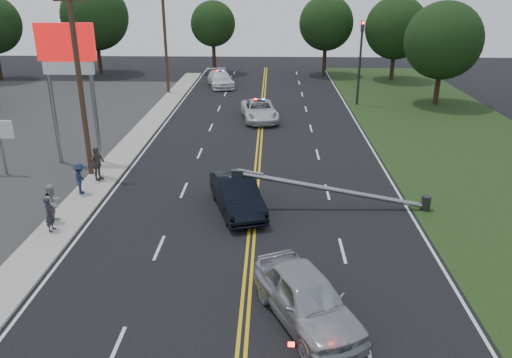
{
  "coord_description": "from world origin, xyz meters",
  "views": [
    {
      "loc": [
        0.8,
        -13.62,
        10.02
      ],
      "look_at": [
        0.12,
        7.42,
        1.7
      ],
      "focal_mm": 35.0,
      "sensor_mm": 36.0,
      "label": 1
    }
  ],
  "objects_px": {
    "pylon_sign": "(68,61)",
    "bystander_c": "(80,179)",
    "crashed_sedan": "(237,194)",
    "traffic_signal": "(360,56)",
    "bystander_b": "(53,203)",
    "bystander_d": "(97,164)",
    "utility_pole_far": "(165,39)",
    "emergency_b": "(220,79)",
    "bystander_a": "(50,214)",
    "utility_pole_mid": "(80,84)",
    "waiting_sedan": "(307,298)",
    "fallen_streetlight": "(343,191)",
    "emergency_a": "(259,111)"
  },
  "relations": [
    {
      "from": "utility_pole_mid",
      "to": "bystander_d",
      "type": "relative_size",
      "value": 5.44
    },
    {
      "from": "pylon_sign",
      "to": "waiting_sedan",
      "type": "distance_m",
      "value": 19.78
    },
    {
      "from": "waiting_sedan",
      "to": "emergency_b",
      "type": "height_order",
      "value": "waiting_sedan"
    },
    {
      "from": "emergency_a",
      "to": "bystander_a",
      "type": "relative_size",
      "value": 3.52
    },
    {
      "from": "crashed_sedan",
      "to": "traffic_signal",
      "type": "bearing_deg",
      "value": 50.52
    },
    {
      "from": "utility_pole_mid",
      "to": "crashed_sedan",
      "type": "xyz_separation_m",
      "value": [
        8.42,
        -4.32,
        -4.27
      ]
    },
    {
      "from": "crashed_sedan",
      "to": "bystander_a",
      "type": "bearing_deg",
      "value": -179.31
    },
    {
      "from": "fallen_streetlight",
      "to": "utility_pole_far",
      "type": "xyz_separation_m",
      "value": [
        -13.39,
        26.0,
        4.17
      ]
    },
    {
      "from": "emergency_a",
      "to": "bystander_d",
      "type": "xyz_separation_m",
      "value": [
        -8.32,
        -13.26,
        0.29
      ]
    },
    {
      "from": "utility_pole_far",
      "to": "crashed_sedan",
      "type": "height_order",
      "value": "utility_pole_far"
    },
    {
      "from": "emergency_b",
      "to": "bystander_a",
      "type": "bearing_deg",
      "value": -111.26
    },
    {
      "from": "crashed_sedan",
      "to": "bystander_c",
      "type": "distance_m",
      "value": 8.07
    },
    {
      "from": "utility_pole_mid",
      "to": "emergency_a",
      "type": "distance_m",
      "value": 15.87
    },
    {
      "from": "utility_pole_far",
      "to": "bystander_a",
      "type": "height_order",
      "value": "utility_pole_far"
    },
    {
      "from": "utility_pole_far",
      "to": "waiting_sedan",
      "type": "relative_size",
      "value": 2.03
    },
    {
      "from": "pylon_sign",
      "to": "bystander_c",
      "type": "relative_size",
      "value": 5.04
    },
    {
      "from": "bystander_b",
      "to": "bystander_d",
      "type": "xyz_separation_m",
      "value": [
        0.27,
        5.02,
        0.04
      ]
    },
    {
      "from": "crashed_sedan",
      "to": "pylon_sign",
      "type": "bearing_deg",
      "value": 129.61
    },
    {
      "from": "bystander_a",
      "to": "bystander_c",
      "type": "distance_m",
      "value": 4.04
    },
    {
      "from": "emergency_a",
      "to": "bystander_a",
      "type": "xyz_separation_m",
      "value": [
        -8.39,
        -19.16,
        0.14
      ]
    },
    {
      "from": "utility_pole_far",
      "to": "emergency_b",
      "type": "distance_m",
      "value": 7.24
    },
    {
      "from": "bystander_a",
      "to": "bystander_c",
      "type": "xyz_separation_m",
      "value": [
        -0.16,
        4.03,
        0.02
      ]
    },
    {
      "from": "traffic_signal",
      "to": "pylon_sign",
      "type": "bearing_deg",
      "value": -139.61
    },
    {
      "from": "utility_pole_mid",
      "to": "utility_pole_far",
      "type": "height_order",
      "value": "same"
    },
    {
      "from": "fallen_streetlight",
      "to": "crashed_sedan",
      "type": "distance_m",
      "value": 4.98
    },
    {
      "from": "emergency_b",
      "to": "traffic_signal",
      "type": "bearing_deg",
      "value": -44.38
    },
    {
      "from": "waiting_sedan",
      "to": "emergency_b",
      "type": "relative_size",
      "value": 0.9
    },
    {
      "from": "traffic_signal",
      "to": "bystander_a",
      "type": "xyz_separation_m",
      "value": [
        -16.85,
        -24.85,
        -3.32
      ]
    },
    {
      "from": "traffic_signal",
      "to": "bystander_b",
      "type": "height_order",
      "value": "traffic_signal"
    },
    {
      "from": "bystander_b",
      "to": "pylon_sign",
      "type": "bearing_deg",
      "value": 27.82
    },
    {
      "from": "emergency_a",
      "to": "bystander_b",
      "type": "relative_size",
      "value": 3.09
    },
    {
      "from": "bystander_a",
      "to": "bystander_d",
      "type": "height_order",
      "value": "bystander_d"
    },
    {
      "from": "pylon_sign",
      "to": "bystander_a",
      "type": "distance_m",
      "value": 10.41
    },
    {
      "from": "pylon_sign",
      "to": "bystander_c",
      "type": "xyz_separation_m",
      "value": [
        1.8,
        -4.82,
        -5.08
      ]
    },
    {
      "from": "pylon_sign",
      "to": "bystander_c",
      "type": "height_order",
      "value": "pylon_sign"
    },
    {
      "from": "fallen_streetlight",
      "to": "bystander_d",
      "type": "height_order",
      "value": "bystander_d"
    },
    {
      "from": "utility_pole_far",
      "to": "bystander_a",
      "type": "xyz_separation_m",
      "value": [
        0.65,
        -28.85,
        -4.19
      ]
    },
    {
      "from": "fallen_streetlight",
      "to": "bystander_a",
      "type": "xyz_separation_m",
      "value": [
        -12.73,
        -2.85,
        -0.03
      ]
    },
    {
      "from": "pylon_sign",
      "to": "traffic_signal",
      "type": "distance_m",
      "value": 24.75
    },
    {
      "from": "utility_pole_far",
      "to": "emergency_a",
      "type": "bearing_deg",
      "value": -47.01
    },
    {
      "from": "fallen_streetlight",
      "to": "utility_pole_mid",
      "type": "bearing_deg",
      "value": 163.36
    },
    {
      "from": "pylon_sign",
      "to": "waiting_sedan",
      "type": "height_order",
      "value": "pylon_sign"
    },
    {
      "from": "pylon_sign",
      "to": "waiting_sedan",
      "type": "bearing_deg",
      "value": -49.26
    },
    {
      "from": "bystander_c",
      "to": "bystander_b",
      "type": "bearing_deg",
      "value": 168.35
    },
    {
      "from": "waiting_sedan",
      "to": "bystander_a",
      "type": "xyz_separation_m",
      "value": [
        -10.51,
        5.61,
        0.05
      ]
    },
    {
      "from": "traffic_signal",
      "to": "emergency_b",
      "type": "relative_size",
      "value": 1.29
    },
    {
      "from": "traffic_signal",
      "to": "bystander_d",
      "type": "relative_size",
      "value": 3.83
    },
    {
      "from": "utility_pole_far",
      "to": "crashed_sedan",
      "type": "bearing_deg",
      "value": -72.26
    },
    {
      "from": "utility_pole_far",
      "to": "bystander_a",
      "type": "distance_m",
      "value": 29.16
    },
    {
      "from": "pylon_sign",
      "to": "emergency_a",
      "type": "xyz_separation_m",
      "value": [
        10.34,
        10.3,
        -5.24
      ]
    }
  ]
}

